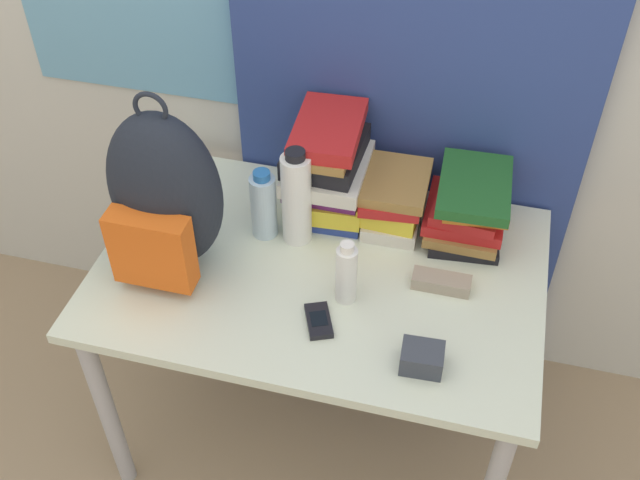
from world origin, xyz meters
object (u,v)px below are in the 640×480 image
backpack (164,197)px  cell_phone (319,321)px  book_stack_center (393,197)px  water_bottle (264,205)px  book_stack_right (469,207)px  camera_pouch (422,358)px  sunscreen_bottle (346,274)px  sunglasses_case (441,282)px  sports_bottle (296,198)px  book_stack_left (327,168)px

backpack → cell_phone: bearing=-15.5°
book_stack_center → water_bottle: 0.36m
book_stack_right → camera_pouch: (-0.05, -0.49, -0.06)m
backpack → sunscreen_bottle: (0.47, -0.02, -0.13)m
book_stack_right → sunscreen_bottle: (-0.27, -0.33, -0.00)m
backpack → book_stack_right: backpack is taller
book_stack_right → water_bottle: size_ratio=1.34×
water_bottle → sunglasses_case: size_ratio=1.41×
cell_phone → sunglasses_case: (0.27, 0.20, 0.01)m
book_stack_right → water_bottle: bearing=-165.0°
sports_bottle → sunscreen_bottle: sports_bottle is taller
book_stack_center → camera_pouch: size_ratio=2.68×
cell_phone → sunscreen_bottle: bearing=65.4°
water_bottle → sports_bottle: 0.10m
backpack → book_stack_left: size_ratio=1.77×
book_stack_left → cell_phone: book_stack_left is taller
book_stack_right → water_bottle: (-0.54, -0.14, 0.01)m
book_stack_center → sports_bottle: (-0.24, -0.14, 0.06)m
book_stack_right → sunglasses_case: book_stack_right is taller
book_stack_left → book_stack_right: size_ratio=1.02×
book_stack_center → camera_pouch: bearing=-72.0°
sunscreen_bottle → camera_pouch: sunscreen_bottle is taller
book_stack_center → sports_bottle: size_ratio=0.94×
book_stack_right → sunglasses_case: bearing=-98.9°
cell_phone → sunglasses_case: bearing=35.6°
backpack → sunscreen_bottle: backpack is taller
book_stack_left → book_stack_center: size_ratio=1.06×
book_stack_center → sports_bottle: bearing=-150.0°
water_bottle → sunscreen_bottle: 0.33m
backpack → book_stack_left: 0.47m
sports_bottle → sunglasses_case: 0.44m
book_stack_right → water_bottle: water_bottle is taller
sports_bottle → book_stack_center: bearing=30.0°
book_stack_right → sunscreen_bottle: 0.42m
backpack → cell_phone: backpack is taller
water_bottle → cell_phone: size_ratio=1.74×
book_stack_left → sports_bottle: (-0.05, -0.14, -0.00)m
sunscreen_bottle → sports_bottle: bearing=133.6°
water_bottle → cell_phone: water_bottle is taller
book_stack_left → cell_phone: 0.46m
water_bottle → book_stack_center: bearing=23.4°
water_bottle → book_stack_left: bearing=46.0°
book_stack_left → sunscreen_bottle: bearing=-68.4°
cell_phone → camera_pouch: camera_pouch is taller
sports_bottle → sunglasses_case: (0.41, -0.09, -0.12)m
backpack → book_stack_left: backpack is taller
book_stack_center → book_stack_right: 0.21m
water_bottle → sunscreen_bottle: water_bottle is taller
backpack → book_stack_left: (0.34, 0.31, -0.08)m
sports_bottle → cell_phone: size_ratio=2.39×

